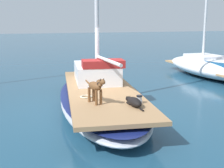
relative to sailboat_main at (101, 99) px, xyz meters
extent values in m
plane|color=navy|center=(0.00, 0.00, -0.34)|extent=(120.00, 120.00, 0.00)
ellipsoid|color=#B2B7C1|center=(0.00, 0.00, -0.06)|extent=(3.63, 7.51, 0.56)
ellipsoid|color=navy|center=(0.00, 0.00, 0.12)|extent=(3.65, 7.55, 0.08)
cube|color=#A37A51|center=(0.00, 0.00, 0.27)|extent=(3.10, 6.87, 0.10)
cylinder|color=silver|center=(0.15, -0.21, 1.22)|extent=(0.10, 2.20, 0.10)
cube|color=silver|center=(0.19, 1.18, 0.62)|extent=(1.74, 2.40, 0.60)
cube|color=maroon|center=(0.19, 0.41, 1.04)|extent=(1.43, 0.91, 0.24)
ellipsoid|color=brown|center=(-0.64, -1.51, 0.77)|extent=(0.34, 0.56, 0.22)
cylinder|color=brown|center=(-0.53, -1.67, 0.51)|extent=(0.07, 0.07, 0.38)
cylinder|color=brown|center=(-0.66, -1.70, 0.51)|extent=(0.07, 0.07, 0.38)
cylinder|color=brown|center=(-0.62, -1.32, 0.51)|extent=(0.07, 0.07, 0.38)
cylinder|color=brown|center=(-0.75, -1.35, 0.51)|extent=(0.07, 0.07, 0.38)
cylinder|color=brown|center=(-0.59, -1.74, 0.88)|extent=(0.15, 0.21, 0.19)
ellipsoid|color=brown|center=(-0.56, -1.86, 0.94)|extent=(0.18, 0.24, 0.13)
cone|color=black|center=(-0.51, -1.84, 1.00)|extent=(0.05, 0.05, 0.06)
cone|color=black|center=(-0.60, -1.87, 1.00)|extent=(0.05, 0.05, 0.06)
torus|color=black|center=(-0.59, -1.74, 0.88)|extent=(0.16, 0.15, 0.10)
cylinder|color=brown|center=(-0.73, -1.16, 0.80)|extent=(0.10, 0.23, 0.12)
ellipsoid|color=black|center=(0.19, -2.13, 0.43)|extent=(0.27, 0.61, 0.22)
ellipsoid|color=black|center=(0.18, -1.76, 0.42)|extent=(0.13, 0.20, 0.13)
cone|color=black|center=(0.13, -1.76, 0.48)|extent=(0.05, 0.05, 0.05)
cone|color=black|center=(0.22, -1.76, 0.48)|extent=(0.05, 0.05, 0.05)
cylinder|color=black|center=(0.12, -1.92, 0.35)|extent=(0.06, 0.18, 0.06)
cylinder|color=black|center=(0.24, -1.92, 0.35)|extent=(0.06, 0.18, 0.06)
cylinder|color=black|center=(0.19, -2.52, 0.35)|extent=(0.04, 0.18, 0.04)
cylinder|color=#B7B7BC|center=(0.41, -1.91, 0.36)|extent=(0.16, 0.16, 0.08)
cylinder|color=#B7B7BC|center=(0.41, -1.91, 0.45)|extent=(0.13, 0.13, 0.10)
cylinder|color=black|center=(0.41, -1.91, 0.52)|extent=(0.15, 0.15, 0.03)
torus|color=beige|center=(-0.72, -0.89, 0.35)|extent=(0.32, 0.32, 0.04)
ellipsoid|color=white|center=(6.85, 3.68, 0.12)|extent=(2.81, 6.45, 0.90)
cube|color=tan|center=(6.85, 3.68, 0.11)|extent=(2.27, 5.79, 0.08)
cube|color=silver|center=(6.87, 4.16, 0.41)|extent=(1.48, 1.96, 0.52)
cube|color=navy|center=(6.80, 2.57, 0.33)|extent=(1.35, 1.96, 0.36)
camera|label=1|loc=(-2.68, -8.57, 2.38)|focal=47.71mm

